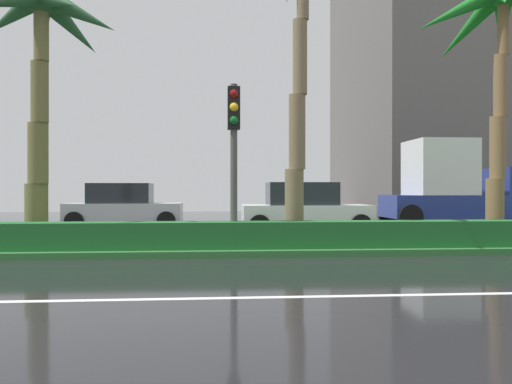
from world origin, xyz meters
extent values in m
cube|color=black|center=(0.00, 9.00, -0.05)|extent=(90.00, 42.00, 0.10)
cube|color=#2D6B33|center=(0.00, 8.00, 0.07)|extent=(85.50, 4.00, 0.15)
cube|color=#1E6028|center=(0.00, 6.60, 0.45)|extent=(76.50, 0.70, 0.60)
cylinder|color=brown|center=(-0.23, 7.86, 0.88)|extent=(0.54, 0.54, 1.47)
cylinder|color=brown|center=(-0.18, 7.81, 2.35)|extent=(0.48, 0.48, 1.47)
cylinder|color=brown|center=(-0.12, 7.76, 3.82)|extent=(0.41, 0.41, 1.47)
cylinder|color=brown|center=(-0.06, 7.70, 5.29)|extent=(0.35, 0.35, 1.47)
cone|color=#28522F|center=(0.81, 7.67, 5.71)|extent=(2.00, 0.63, 1.33)
cone|color=#28522F|center=(0.43, 8.37, 5.62)|extent=(1.60, 1.90, 1.48)
cone|color=#28522F|center=(-0.30, 8.52, 5.67)|extent=(1.09, 2.04, 1.40)
cone|color=#28522F|center=(-0.86, 8.08, 5.75)|extent=(2.04, 1.36, 1.26)
cone|color=#28522F|center=(-0.81, 7.19, 5.79)|extent=(1.97, 1.59, 1.19)
cone|color=#28522F|center=(0.52, 7.02, 5.77)|extent=(1.72, 1.89, 1.23)
cylinder|color=#786548|center=(6.03, 7.51, 1.06)|extent=(0.46, 0.46, 1.83)
cylinder|color=#786548|center=(6.10, 7.49, 2.89)|extent=(0.41, 0.41, 1.83)
cylinder|color=#786548|center=(6.16, 7.46, 4.71)|extent=(0.35, 0.35, 1.83)
cylinder|color=brown|center=(11.36, 7.84, 0.96)|extent=(0.45, 0.45, 1.61)
cylinder|color=brown|center=(11.44, 7.86, 2.57)|extent=(0.40, 0.40, 1.61)
cylinder|color=brown|center=(11.52, 7.87, 4.19)|extent=(0.34, 0.34, 1.61)
cylinder|color=brown|center=(11.59, 7.88, 5.80)|extent=(0.29, 0.29, 1.61)
cone|color=#1B7623|center=(12.10, 8.78, 6.08)|extent=(1.64, 2.33, 1.73)
cone|color=#1B7623|center=(11.17, 8.79, 6.03)|extent=(1.50, 2.33, 1.81)
cone|color=#1B7623|center=(10.51, 8.00, 6.19)|extent=(2.47, 0.82, 1.54)
cylinder|color=#4C4C47|center=(4.52, 6.75, 2.02)|extent=(0.16, 0.16, 3.73)
cube|color=black|center=(4.52, 6.75, 3.33)|extent=(0.28, 0.32, 0.96)
sphere|color=maroon|center=(4.52, 6.58, 3.63)|extent=(0.20, 0.20, 0.20)
sphere|color=yellow|center=(4.52, 6.58, 3.33)|extent=(0.20, 0.20, 0.20)
sphere|color=#0F591E|center=(4.52, 6.58, 3.03)|extent=(0.20, 0.20, 0.20)
cube|color=silver|center=(0.64, 14.94, 0.60)|extent=(4.30, 1.76, 0.72)
cube|color=#1E2328|center=(0.49, 14.94, 1.34)|extent=(2.30, 1.58, 0.76)
cylinder|color=black|center=(2.29, 15.84, 0.34)|extent=(0.68, 0.22, 0.68)
cylinder|color=black|center=(2.29, 14.04, 0.34)|extent=(0.68, 0.22, 0.68)
cylinder|color=black|center=(-1.01, 15.84, 0.34)|extent=(0.68, 0.22, 0.68)
cylinder|color=black|center=(-1.01, 14.04, 0.34)|extent=(0.68, 0.22, 0.68)
cube|color=white|center=(7.16, 12.22, 0.60)|extent=(4.30, 1.76, 0.72)
cube|color=#1E2328|center=(7.01, 12.22, 1.34)|extent=(2.30, 1.58, 0.76)
cylinder|color=black|center=(8.81, 13.12, 0.34)|extent=(0.68, 0.22, 0.68)
cylinder|color=black|center=(8.81, 11.32, 0.34)|extent=(0.68, 0.22, 0.68)
cylinder|color=black|center=(5.51, 13.12, 0.34)|extent=(0.68, 0.22, 0.68)
cylinder|color=black|center=(5.51, 11.32, 0.34)|extent=(0.68, 0.22, 0.68)
cube|color=navy|center=(14.11, 14.94, 0.81)|extent=(6.40, 2.30, 0.90)
cube|color=silver|center=(13.06, 14.94, 2.36)|extent=(2.30, 2.35, 2.20)
cylinder|color=black|center=(16.81, 16.11, 0.46)|extent=(0.92, 0.30, 0.92)
cylinder|color=black|center=(11.41, 16.11, 0.46)|extent=(0.92, 0.30, 0.92)
cylinder|color=black|center=(11.41, 13.77, 0.46)|extent=(0.92, 0.30, 0.92)
cube|color=#605B59|center=(20.95, 29.96, 8.95)|extent=(14.40, 15.17, 17.90)
camera|label=1|loc=(4.10, -4.91, 1.47)|focal=35.87mm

